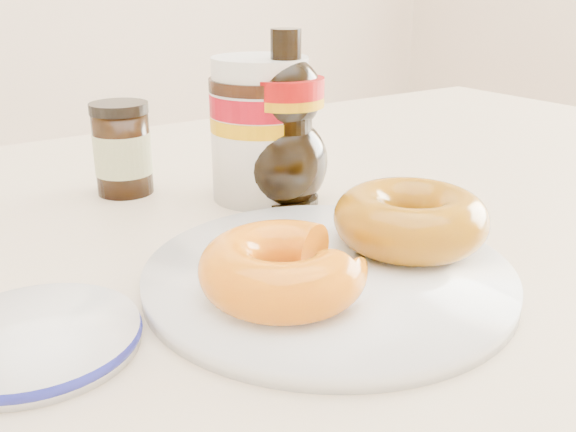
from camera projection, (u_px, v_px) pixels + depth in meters
dining_table at (295, 319)px, 0.57m from camera, size 1.40×0.90×0.75m
plate at (328, 275)px, 0.45m from camera, size 0.26×0.26×0.01m
donut_bitten at (283, 268)px, 0.40m from camera, size 0.14×0.14×0.04m
donut_whole at (410, 219)px, 0.48m from camera, size 0.15×0.15×0.04m
nutella_jar at (261, 124)px, 0.60m from camera, size 0.09×0.09×0.13m
syrup_bottle at (286, 120)px, 0.58m from camera, size 0.09×0.08×0.16m
dark_jar at (122, 150)px, 0.62m from camera, size 0.06×0.06×0.09m
blue_rim_saucer at (35, 338)px, 0.37m from camera, size 0.12×0.12×0.01m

